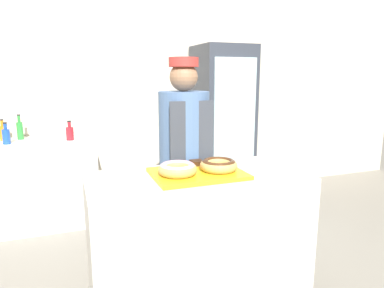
% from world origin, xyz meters
% --- Properties ---
extents(wall_back, '(8.00, 0.06, 2.70)m').
position_xyz_m(wall_back, '(0.00, 2.13, 1.35)').
color(wall_back, beige).
rests_on(wall_back, ground_plane).
extents(display_counter, '(1.34, 0.65, 0.90)m').
position_xyz_m(display_counter, '(0.00, 0.00, 0.45)').
color(display_counter, beige).
rests_on(display_counter, ground_plane).
extents(serving_tray, '(0.56, 0.42, 0.02)m').
position_xyz_m(serving_tray, '(0.00, 0.00, 0.91)').
color(serving_tray, yellow).
rests_on(serving_tray, display_counter).
extents(donut_light_glaze, '(0.24, 0.24, 0.07)m').
position_xyz_m(donut_light_glaze, '(-0.13, -0.02, 0.96)').
color(donut_light_glaze, tan).
rests_on(donut_light_glaze, serving_tray).
extents(donut_chocolate_glaze, '(0.24, 0.24, 0.07)m').
position_xyz_m(donut_chocolate_glaze, '(0.13, -0.02, 0.96)').
color(donut_chocolate_glaze, tan).
rests_on(donut_chocolate_glaze, serving_tray).
extents(brownie_back_left, '(0.08, 0.08, 0.03)m').
position_xyz_m(brownie_back_left, '(-0.05, 0.15, 0.94)').
color(brownie_back_left, '#382111').
rests_on(brownie_back_left, serving_tray).
extents(brownie_back_right, '(0.08, 0.08, 0.03)m').
position_xyz_m(brownie_back_right, '(0.05, 0.15, 0.94)').
color(brownie_back_right, '#382111').
rests_on(brownie_back_right, serving_tray).
extents(baker_person, '(0.39, 0.39, 1.64)m').
position_xyz_m(baker_person, '(0.11, 0.57, 0.86)').
color(baker_person, '#4C4C51').
rests_on(baker_person, ground_plane).
extents(beverage_fridge, '(0.60, 0.65, 1.84)m').
position_xyz_m(beverage_fridge, '(0.99, 1.75, 0.92)').
color(beverage_fridge, '#333842').
rests_on(beverage_fridge, ground_plane).
extents(chest_freezer, '(1.04, 0.63, 0.87)m').
position_xyz_m(chest_freezer, '(-1.01, 1.75, 0.44)').
color(chest_freezer, white).
rests_on(chest_freezer, ground_plane).
extents(bottle_red, '(0.07, 0.07, 0.20)m').
position_xyz_m(bottle_red, '(-0.72, 1.69, 0.94)').
color(bottle_red, red).
rests_on(bottle_red, chest_freezer).
extents(bottle_orange, '(0.06, 0.06, 0.21)m').
position_xyz_m(bottle_orange, '(-1.35, 1.89, 0.95)').
color(bottle_orange, orange).
rests_on(bottle_orange, chest_freezer).
extents(bottle_blue, '(0.07, 0.07, 0.21)m').
position_xyz_m(bottle_blue, '(-1.29, 1.68, 0.95)').
color(bottle_blue, '#1E4CB2').
rests_on(bottle_blue, chest_freezer).
extents(bottle_green, '(0.06, 0.06, 0.25)m').
position_xyz_m(bottle_green, '(-1.19, 1.90, 0.97)').
color(bottle_green, '#2D8C38').
rests_on(bottle_green, chest_freezer).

